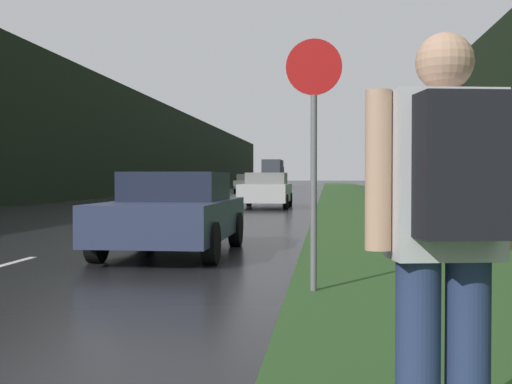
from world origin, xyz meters
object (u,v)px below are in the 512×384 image
at_px(car_passing_far, 266,190).
at_px(car_oncoming, 247,183).
at_px(stop_sign, 314,141).
at_px(car_passing_near, 174,212).
at_px(hitchhiker_with_backpack, 447,230).
at_px(delivery_truck, 273,173).

distance_m(car_passing_far, car_oncoming, 27.42).
height_order(car_passing_far, car_oncoming, car_oncoming).
xyz_separation_m(stop_sign, car_passing_near, (-2.38, 3.42, -0.97)).
relative_size(hitchhiker_with_backpack, car_passing_far, 0.39).
bearing_deg(hitchhiker_with_backpack, delivery_truck, 84.82).
bearing_deg(hitchhiker_with_backpack, car_passing_near, 100.43).
distance_m(car_passing_near, car_passing_far, 16.43).
distance_m(hitchhiker_with_backpack, car_oncoming, 51.88).
bearing_deg(car_passing_far, hitchhiker_with_backpack, 97.02).
bearing_deg(hitchhiker_with_backpack, car_passing_far, 86.62).
xyz_separation_m(car_passing_far, car_oncoming, (-4.19, 27.10, 0.06)).
bearing_deg(car_passing_far, car_oncoming, -81.21).
height_order(hitchhiker_with_backpack, delivery_truck, delivery_truck).
relative_size(car_passing_near, car_passing_far, 0.88).
bearing_deg(delivery_truck, stop_sign, -84.93).
xyz_separation_m(stop_sign, delivery_truck, (-6.57, 74.06, 0.20)).
distance_m(stop_sign, car_passing_near, 4.28).
bearing_deg(car_passing_near, hitchhiker_with_backpack, 110.83).
relative_size(car_passing_far, car_oncoming, 0.98).
bearing_deg(car_oncoming, delivery_truck, 90.00).
height_order(stop_sign, delivery_truck, delivery_truck).
relative_size(hitchhiker_with_backpack, car_oncoming, 0.38).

